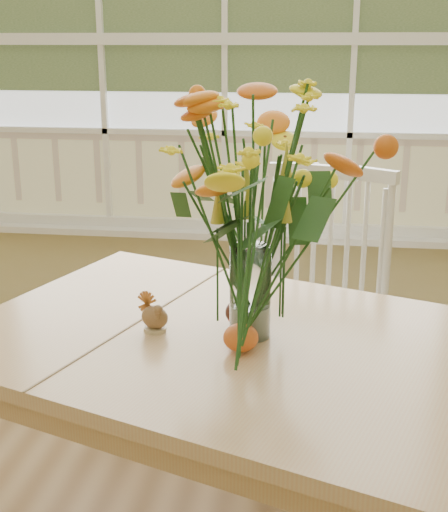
# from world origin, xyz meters

# --- Properties ---
(wall_back) EXTENTS (4.00, 0.02, 2.70)m
(wall_back) POSITION_xyz_m (0.00, 2.25, 1.35)
(wall_back) COLOR beige
(wall_back) RESTS_ON floor
(window) EXTENTS (2.42, 0.12, 1.74)m
(window) POSITION_xyz_m (0.00, 2.21, 1.53)
(window) COLOR silver
(window) RESTS_ON wall_back
(dining_table) EXTENTS (1.69, 1.44, 0.76)m
(dining_table) POSITION_xyz_m (0.17, 0.90, 0.67)
(dining_table) COLOR tan
(dining_table) RESTS_ON floor
(windsor_chair) EXTENTS (0.60, 0.58, 1.06)m
(windsor_chair) POSITION_xyz_m (0.45, 1.68, 0.59)
(windsor_chair) COLOR white
(windsor_chair) RESTS_ON floor
(flower_vase) EXTENTS (0.53, 0.53, 0.64)m
(flower_vase) POSITION_xyz_m (0.25, 0.90, 1.15)
(flower_vase) COLOR white
(flower_vase) RESTS_ON dining_table
(pumpkin) EXTENTS (0.09, 0.09, 0.07)m
(pumpkin) POSITION_xyz_m (0.23, 0.79, 0.80)
(pumpkin) COLOR #CF4D18
(pumpkin) RESTS_ON dining_table
(turkey_figurine) EXTENTS (0.10, 0.08, 0.10)m
(turkey_figurine) POSITION_xyz_m (-0.02, 0.89, 0.80)
(turkey_figurine) COLOR #CCB78C
(turkey_figurine) RESTS_ON dining_table
(dark_gourd) EXTENTS (0.13, 0.08, 0.07)m
(dark_gourd) POSITION_xyz_m (0.21, 0.96, 0.80)
(dark_gourd) COLOR #38160F
(dark_gourd) RESTS_ON dining_table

